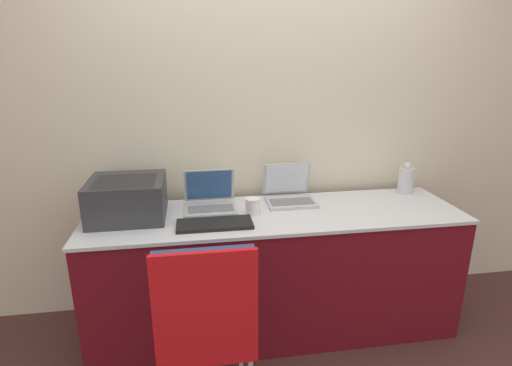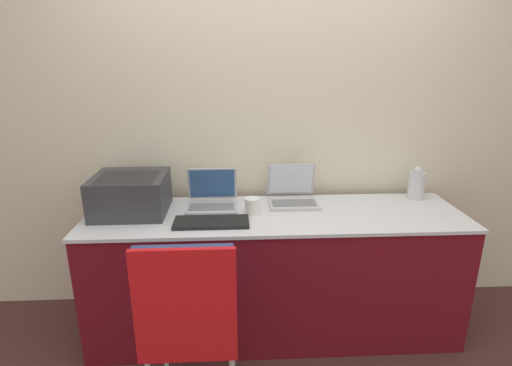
% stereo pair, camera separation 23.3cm
% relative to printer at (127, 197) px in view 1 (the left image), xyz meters
% --- Properties ---
extents(ground_plane, '(14.00, 14.00, 0.00)m').
position_rel_printer_xyz_m(ground_plane, '(0.85, -0.36, -0.92)').
color(ground_plane, '#472823').
extents(wall_back, '(8.00, 0.05, 2.60)m').
position_rel_printer_xyz_m(wall_back, '(0.85, 0.34, 0.38)').
color(wall_back, beige).
rests_on(wall_back, ground_plane).
extents(table, '(2.23, 0.62, 0.79)m').
position_rel_printer_xyz_m(table, '(0.85, -0.06, -0.52)').
color(table, maroon).
rests_on(table, ground_plane).
extents(printer, '(0.42, 0.39, 0.23)m').
position_rel_printer_xyz_m(printer, '(0.00, 0.00, 0.00)').
color(printer, '#333338').
rests_on(printer, table).
extents(laptop_left, '(0.31, 0.27, 0.23)m').
position_rel_printer_xyz_m(laptop_left, '(0.47, 0.07, -0.07)').
color(laptop_left, '#B7B7BC').
rests_on(laptop_left, table).
extents(laptop_right, '(0.31, 0.29, 0.23)m').
position_rel_printer_xyz_m(laptop_right, '(0.98, 0.12, -0.07)').
color(laptop_right, '#B7B7BC').
rests_on(laptop_right, table).
extents(external_keyboard, '(0.41, 0.17, 0.02)m').
position_rel_printer_xyz_m(external_keyboard, '(0.48, -0.20, -0.11)').
color(external_keyboard, black).
rests_on(external_keyboard, table).
extents(coffee_cup, '(0.09, 0.09, 0.10)m').
position_rel_printer_xyz_m(coffee_cup, '(0.71, -0.06, -0.07)').
color(coffee_cup, white).
rests_on(coffee_cup, table).
extents(metal_pitcher, '(0.10, 0.10, 0.21)m').
position_rel_printer_xyz_m(metal_pitcher, '(1.79, 0.16, -0.03)').
color(metal_pitcher, silver).
rests_on(metal_pitcher, table).
extents(chair, '(0.42, 0.44, 0.97)m').
position_rel_printer_xyz_m(chair, '(0.41, -0.74, -0.32)').
color(chair, navy).
rests_on(chair, ground_plane).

